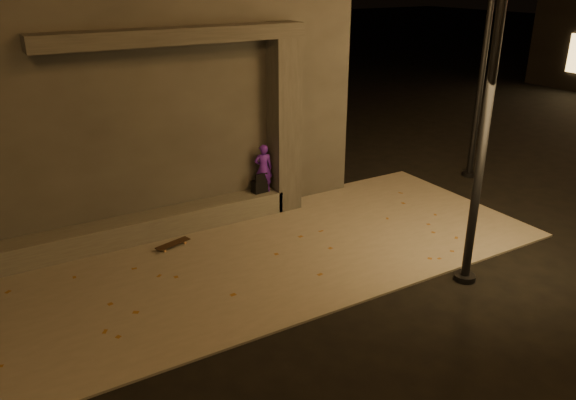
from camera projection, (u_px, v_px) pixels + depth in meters
ground at (312, 312)px, 8.58m from camera, size 120.00×120.00×0.00m
sidewalk at (252, 258)px, 10.16m from camera, size 11.00×4.40×0.04m
building at (115, 81)px, 12.29m from camera, size 9.00×5.10×5.22m
ledge at (140, 228)px, 10.76m from camera, size 6.00×0.55×0.45m
column at (284, 126)px, 11.67m from camera, size 0.55×0.55×3.60m
canopy at (175, 35)px, 9.94m from camera, size 5.00×0.70×0.28m
skateboarder at (263, 168)px, 11.75m from camera, size 0.43×0.35×1.03m
backpack at (260, 185)px, 11.84m from camera, size 0.33×0.22×0.44m
skateboard at (173, 244)px, 10.49m from camera, size 0.71×0.36×0.08m
street_lamp_0 at (496, 49)px, 8.04m from camera, size 0.36×0.36×6.65m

